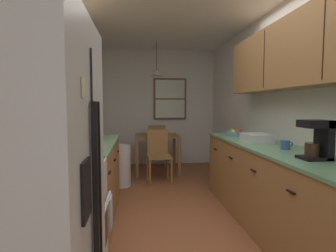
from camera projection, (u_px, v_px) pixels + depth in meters
The scene contains 24 objects.
ground_plane at pixel (170, 206), 3.58m from camera, with size 12.00×12.00×0.00m, color brown.
wall_left at pixel (62, 110), 3.33m from camera, with size 0.10×9.00×2.55m, color silver.
wall_right at pixel (270, 109), 3.64m from camera, with size 0.10×9.00×2.55m, color silver.
wall_back at pixel (156, 108), 6.11m from camera, with size 4.40×0.10×2.55m, color silver.
ceiling_slab at pixel (171, 4), 3.38m from camera, with size 4.40×9.00×0.08m, color white.
refrigerator at pixel (12, 219), 1.15m from camera, with size 0.71×0.81×1.71m.
stove_range at pixel (57, 227), 1.92m from camera, with size 0.66×0.65×1.10m.
microwave_over_range at pixel (34, 63), 1.81m from camera, with size 0.39×0.64×0.30m.
counter_left at pixel (88, 182), 3.12m from camera, with size 0.64×1.78×0.90m.
upper_cabinets_left at pixel (71, 59), 2.95m from camera, with size 0.33×1.86×0.70m.
counter_right at pixel (283, 194), 2.68m from camera, with size 0.64×3.26×0.90m.
upper_cabinets_right at pixel (304, 51), 2.54m from camera, with size 0.33×2.94×0.69m.
dining_table at pixel (157, 141), 5.30m from camera, with size 0.83×0.76×0.75m.
dining_chair_near at pixel (159, 153), 4.72m from camera, with size 0.43×0.43×0.90m.
dining_chair_far at pixel (157, 143), 5.90m from camera, with size 0.43×0.43×0.90m.
pendant_light at pixel (157, 73), 5.20m from camera, with size 0.25×0.25×0.66m.
back_window at pixel (170, 99), 6.06m from camera, with size 0.73×0.05×0.92m.
trash_bin at pixel (121, 166), 4.45m from camera, with size 0.32×0.32×0.68m, color silver.
storage_canister at pixel (72, 142), 2.40m from camera, with size 0.12×0.12×0.21m.
dish_towel at pixel (111, 212), 2.12m from camera, with size 0.02×0.16×0.24m, color silver.
coffee_maker at pixel (318, 139), 2.17m from camera, with size 0.22×0.18×0.32m.
mug_by_coffeemaker at pixel (285, 145), 2.66m from camera, with size 0.13×0.09×0.09m.
fruit_bowl at pixel (235, 133), 3.81m from camera, with size 0.26×0.26×0.09m.
dish_rack at pixel (257, 138), 3.15m from camera, with size 0.28×0.34×0.10m, color silver.
Camera 1 is at (-0.43, -2.46, 1.34)m, focal length 28.99 mm.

